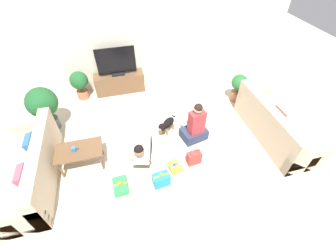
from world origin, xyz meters
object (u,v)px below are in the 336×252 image
(potted_plant_corner_right, at_px, (239,86))
(gift_bag_a, at_px, (194,158))
(potted_plant_corner_left, at_px, (43,105))
(dog, at_px, (167,124))
(coffee_table, at_px, (79,152))
(sofa_left, at_px, (31,170))
(person_kneeling, at_px, (142,150))
(gift_box_c, at_px, (175,167))
(tv, at_px, (116,63))
(person_sitting, at_px, (195,127))
(tv_console, at_px, (120,83))
(potted_plant_back_left, at_px, (80,83))
(gift_box_a, at_px, (121,186))
(gift_box_b, at_px, (161,179))
(sofa_right, at_px, (274,125))
(mug, at_px, (74,149))

(potted_plant_corner_right, xyz_separation_m, gift_bag_a, (-1.76, -1.69, -0.28))
(potted_plant_corner_left, distance_m, dog, 2.66)
(dog, bearing_deg, potted_plant_corner_right, 68.51)
(coffee_table, xyz_separation_m, potted_plant_corner_right, (3.88, 1.19, 0.03))
(sofa_left, distance_m, person_kneeling, 2.00)
(coffee_table, distance_m, dog, 1.86)
(gift_box_c, distance_m, gift_bag_a, 0.42)
(tv, bearing_deg, sofa_left, -126.25)
(person_kneeling, xyz_separation_m, person_sitting, (1.19, 0.34, 0.01))
(tv_console, height_order, potted_plant_back_left, potted_plant_back_left)
(potted_plant_back_left, relative_size, gift_box_a, 2.07)
(potted_plant_corner_left, xyz_separation_m, person_sitting, (3.04, -1.14, -0.32))
(person_kneeling, relative_size, gift_box_c, 2.80)
(coffee_table, relative_size, potted_plant_back_left, 1.13)
(gift_box_c, bearing_deg, tv_console, 104.25)
(gift_box_b, bearing_deg, gift_box_a, 172.32)
(sofa_left, relative_size, tv, 2.14)
(gift_bag_a, bearing_deg, potted_plant_corner_left, 147.84)
(person_sitting, bearing_deg, gift_box_b, 31.91)
(tv, bearing_deg, person_kneeling, -85.98)
(gift_box_c, height_order, gift_bag_a, gift_bag_a)
(tv_console, relative_size, gift_box_b, 4.02)
(gift_bag_a, bearing_deg, dog, 108.35)
(person_sitting, relative_size, dog, 2.07)
(sofa_right, bearing_deg, gift_box_b, 102.67)
(potted_plant_corner_left, bearing_deg, tv, 32.87)
(potted_plant_back_left, bearing_deg, potted_plant_corner_left, -123.07)
(person_kneeling, relative_size, mug, 6.99)
(gift_box_a, height_order, gift_box_b, gift_box_b)
(tv_console, height_order, tv, tv)
(gift_box_b, bearing_deg, potted_plant_back_left, 114.38)
(tv_console, bearing_deg, person_kneeling, -85.98)
(sofa_right, height_order, gift_bag_a, sofa_right)
(person_kneeling, relative_size, gift_box_b, 2.60)
(person_kneeling, distance_m, gift_box_a, 0.76)
(coffee_table, xyz_separation_m, gift_box_c, (1.71, -0.54, -0.33))
(person_sitting, xyz_separation_m, gift_box_b, (-0.96, -0.94, -0.22))
(person_kneeling, xyz_separation_m, dog, (0.65, 0.66, -0.09))
(person_kneeling, xyz_separation_m, gift_box_a, (-0.51, -0.50, -0.28))
(coffee_table, distance_m, tv, 2.59)
(person_sitting, xyz_separation_m, mug, (-2.40, -0.15, 0.15))
(tv_console, xyz_separation_m, person_kneeling, (0.18, -2.56, 0.08))
(person_sitting, bearing_deg, mug, -8.82)
(potted_plant_back_left, bearing_deg, potted_plant_corner_right, -15.88)
(gift_box_a, bearing_deg, dog, 44.92)
(dog, bearing_deg, person_kneeling, -85.87)
(person_sitting, distance_m, gift_box_c, 0.97)
(gift_box_b, xyz_separation_m, gift_bag_a, (0.73, 0.31, 0.01))
(gift_box_b, height_order, gift_box_c, gift_box_b)
(potted_plant_corner_left, bearing_deg, coffee_table, -61.32)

